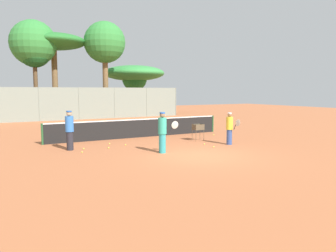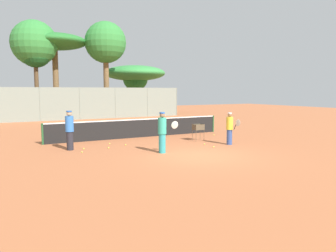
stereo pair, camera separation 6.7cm
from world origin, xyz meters
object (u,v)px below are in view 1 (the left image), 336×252
at_px(player_red_cap, 230,128).
at_px(player_white_outfit, 163,132).
at_px(tennis_net, 139,128).
at_px(player_yellow_shirt, 70,130).
at_px(ball_cart, 198,128).

bearing_deg(player_red_cap, player_white_outfit, -94.52).
bearing_deg(tennis_net, player_yellow_shirt, -153.93).
relative_size(tennis_net, player_red_cap, 6.66).
bearing_deg(player_yellow_shirt, ball_cart, -89.84).
bearing_deg(tennis_net, player_red_cap, -57.42).
relative_size(tennis_net, ball_cart, 11.96).
bearing_deg(player_red_cap, tennis_net, -156.24).
height_order(tennis_net, player_red_cap, player_red_cap).
xyz_separation_m(tennis_net, ball_cart, (2.24, -2.67, 0.10)).
distance_m(tennis_net, ball_cart, 3.49).
xyz_separation_m(player_white_outfit, player_red_cap, (3.97, 0.30, -0.08)).
bearing_deg(tennis_net, player_white_outfit, -102.70).
height_order(tennis_net, ball_cart, tennis_net).
xyz_separation_m(player_white_outfit, player_yellow_shirt, (-3.33, 2.65, 0.01)).
bearing_deg(ball_cart, player_white_outfit, -147.22).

